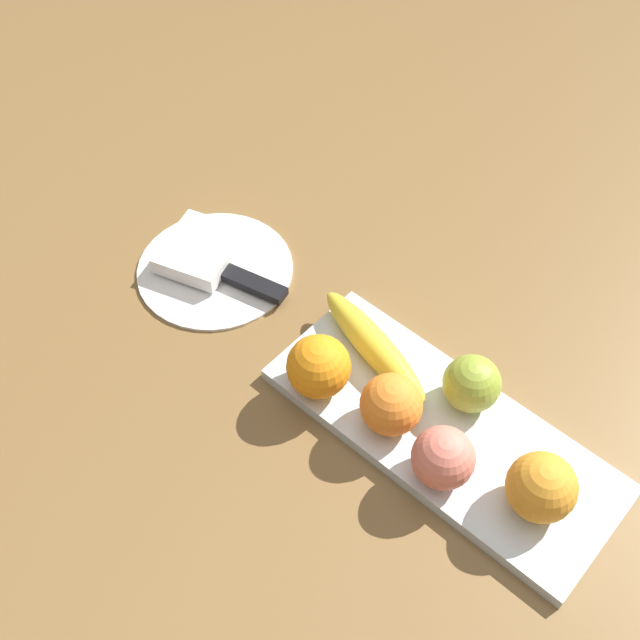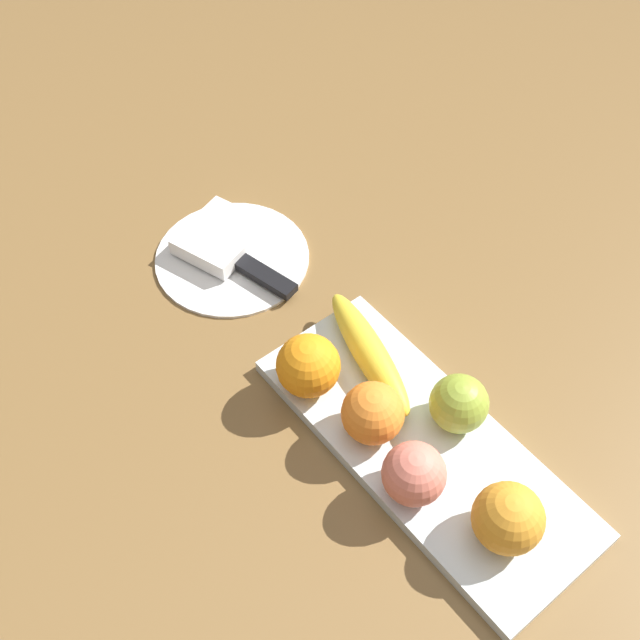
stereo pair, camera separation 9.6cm
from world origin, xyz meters
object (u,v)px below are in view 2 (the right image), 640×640
Objects in this scene: apple at (460,404)px; orange_center at (373,413)px; orange_near_banana at (508,518)px; peach at (414,474)px; dinner_plate at (234,255)px; folded_napkin at (222,236)px; knife at (257,272)px; orange_near_apple at (308,366)px; banana at (369,352)px; fruit_tray at (423,442)px.

orange_center reaches higher than apple.
orange_near_banana reaches higher than orange_center.
orange_center reaches higher than peach.
dinner_plate is at bearing -7.43° from peach.
orange_center is (0.05, 0.08, 0.00)m from apple.
folded_napkin reaches higher than knife.
peach reaches higher than folded_napkin.
knife is (0.28, -0.04, -0.04)m from orange_center.
dinner_plate is 1.16× the size of knife.
peach is (-0.17, -0.00, -0.00)m from orange_near_apple.
orange_center reaches higher than dinner_plate.
orange_near_apple is at bearing 0.75° from peach.
dinner_plate is at bearing -13.37° from orange_near_apple.
banana is at bearing -104.54° from orange_near_apple.
fruit_tray is 0.12m from banana.
orange_center is at bearing 40.38° from fruit_tray.
orange_near_apple is 0.27m from orange_near_banana.
banana is 2.72× the size of orange_center.
folded_napkin is (0.26, -0.06, -0.03)m from orange_near_apple.
apple is 0.14m from orange_near_banana.
orange_near_apple is 0.25m from dinner_plate.
apple is 0.64× the size of folded_napkin.
knife is at bearing -2.10° from orange_near_banana.
folded_napkin is 0.08m from knife.
apple is at bearing -173.67° from folded_napkin.
peach is 0.41m from dinner_plate.
apple is 0.10m from peach.
knife is (0.18, -0.06, -0.04)m from orange_near_apple.
knife is (0.32, -0.00, 0.01)m from fruit_tray.
orange_center is 1.03× the size of peach.
dinner_plate is at bearing -6.77° from orange_center.
orange_near_apple is at bearing 21.87° from fruit_tray.
fruit_tray is at bearing 166.43° from knife.
orange_near_apple reaches higher than knife.
orange_near_banana is (-0.27, -0.04, -0.00)m from orange_near_apple.
fruit_tray is at bearing -6.30° from orange_near_banana.
orange_near_apple is 0.27m from folded_napkin.
knife is at bearing -0.37° from fruit_tray.
apple reaches higher than folded_napkin.
knife reaches higher than dinner_plate.
apple is at bearing -121.26° from orange_center.
apple is at bearing -96.51° from fruit_tray.
folded_napkin is 0.58× the size of knife.
apple reaches higher than banana.
banana reaches higher than folded_napkin.
folded_napkin reaches higher than dinner_plate.
banana is at bearing 172.01° from knife.
orange_center reaches higher than fruit_tray.
folded_napkin is (0.03, 0.00, 0.02)m from dinner_plate.
folded_napkin is (0.35, -0.04, -0.03)m from orange_center.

